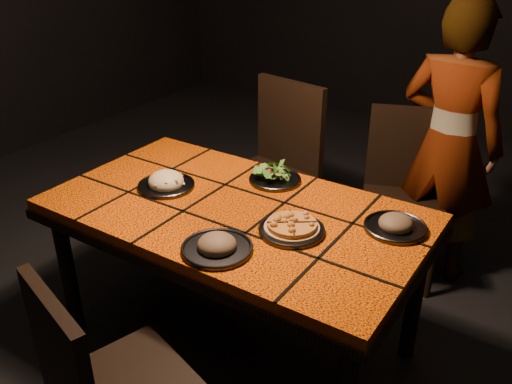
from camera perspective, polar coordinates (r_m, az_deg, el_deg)
The scene contains 11 objects.
room_shell at distance 2.06m, azimuth -2.68°, elevation 16.97°, with size 6.04×7.04×3.08m.
dining_table at distance 2.36m, azimuth -2.25°, elevation -3.27°, with size 1.62×0.92×0.75m.
chair_near at distance 1.92m, azimuth -16.08°, elevation -18.66°, with size 0.51×0.51×0.91m.
chair_far_left at distance 3.15m, azimuth 2.17°, elevation 3.41°, with size 0.54×0.54×1.04m.
chair_far_right at distance 3.09m, azimuth 15.32°, elevation 0.85°, with size 0.56×0.56×0.95m.
diner at distance 3.07m, azimuth 19.62°, elevation 4.77°, with size 0.57×0.37×1.55m, color brown.
plate_pizza at distance 2.13m, azimuth 3.78°, elevation -3.82°, with size 0.31×0.31×0.04m.
plate_pasta at distance 2.51m, azimuth -9.44°, elevation 0.97°, with size 0.26×0.26×0.09m.
plate_salad at distance 2.53m, azimuth 2.03°, elevation 1.66°, with size 0.24×0.24×0.07m.
plate_mushroom_a at distance 2.02m, azimuth -4.13°, elevation -5.61°, with size 0.27×0.27×0.09m.
plate_mushroom_b at distance 2.22m, azimuth 14.49°, elevation -3.32°, with size 0.25×0.25×0.08m.
Camera 1 is at (1.19, -1.64, 1.87)m, focal length 38.00 mm.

